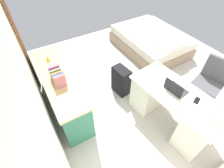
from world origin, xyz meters
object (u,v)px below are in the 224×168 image
laptop (175,89)px  computer_mouse (163,79)px  figurine_small (48,59)px  bed (150,41)px  desk_lamp (219,105)px  desk (172,108)px  credenza (61,91)px  suitcase_black (121,81)px  cell_phone_near_laptop (197,100)px  office_chair (207,85)px

laptop → computer_mouse: 0.27m
laptop → figurine_small: 2.18m
bed → desk_lamp: (-2.44, 1.14, 0.77)m
desk → credenza: 1.92m
suitcase_black → computer_mouse: computer_mouse is taller
credenza → bed: bearing=-76.1°
computer_mouse → credenza: bearing=50.3°
laptop → cell_phone_near_laptop: size_ratio=2.44×
computer_mouse → desk: bearing=173.8°
office_chair → figurine_small: (1.69, 2.34, 0.41)m
bed → figurine_small: (-0.21, 2.63, 0.59)m
credenza → figurine_small: (0.44, 0.00, 0.44)m
cell_phone_near_laptop → figurine_small: figurine_small is taller
desk → laptop: 0.41m
bed → computer_mouse: bearing=143.2°
credenza → desk_lamp: 2.41m
bed → figurine_small: 2.71m
laptop → figurine_small: laptop is taller
office_chair → suitcase_black: bearing=50.4°
bed → desk_lamp: bearing=154.9°
office_chair → desk_lamp: size_ratio=2.72×
computer_mouse → bed: bearing=-42.8°
desk_lamp → bed: bearing=-25.1°
bed → cell_phone_near_laptop: bearing=153.6°
desk_lamp → figurine_small: 2.69m
desk → desk_lamp: (-0.51, -0.06, 0.62)m
credenza → bed: credenza is taller
laptop → computer_mouse: (0.26, -0.01, -0.03)m
desk_lamp → figurine_small: size_ratio=3.14×
credenza → figurine_small: figurine_small is taller
desk_lamp → figurine_small: bearing=33.8°
office_chair → credenza: (1.26, 2.34, -0.03)m
office_chair → cell_phone_near_laptop: 0.89m
office_chair → bed: office_chair is taller
laptop → suitcase_black: bearing=17.1°
desk → figurine_small: figurine_small is taller
office_chair → credenza: 2.66m
credenza → desk_lamp: desk_lamp is taller
cell_phone_near_laptop → office_chair: bearing=-93.3°
bed → figurine_small: size_ratio=17.29×
laptop → desk_lamp: (-0.57, -0.07, 0.21)m
credenza → figurine_small: bearing=0.2°
credenza → cell_phone_near_laptop: size_ratio=13.24×
office_chair → laptop: laptop is taller
desk → bed: size_ratio=0.79×
office_chair → cell_phone_near_laptop: size_ratio=6.91×
laptop → computer_mouse: size_ratio=3.31×
laptop → cell_phone_near_laptop: bearing=-155.0°
desk → cell_phone_near_laptop: cell_phone_near_laptop is taller
office_chair → bed: size_ratio=0.49×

